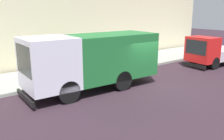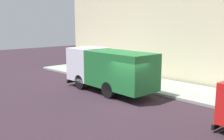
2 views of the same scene
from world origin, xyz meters
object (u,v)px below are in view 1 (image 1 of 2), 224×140
small_flatbed_truck (211,52)px  traffic_cone_orange (30,79)px  large_utility_truck (92,58)px  pedestrian_walking (68,60)px

small_flatbed_truck → traffic_cone_orange: small_flatbed_truck is taller
large_utility_truck → traffic_cone_orange: size_ratio=10.03×
pedestrian_walking → traffic_cone_orange: 3.41m
small_flatbed_truck → pedestrian_walking: (4.33, 9.98, -0.04)m
small_flatbed_truck → traffic_cone_orange: bearing=82.1°
large_utility_truck → pedestrian_walking: size_ratio=4.58×
large_utility_truck → small_flatbed_truck: size_ratio=1.48×
small_flatbed_truck → traffic_cone_orange: size_ratio=6.75×
traffic_cone_orange → pedestrian_walking: bearing=-65.8°
pedestrian_walking → traffic_cone_orange: (-1.39, 3.08, -0.48)m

